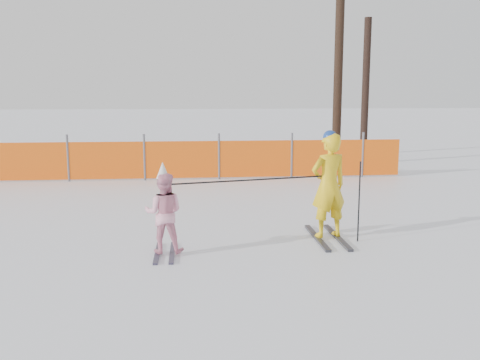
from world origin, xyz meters
name	(u,v)px	position (x,y,z in m)	size (l,w,h in m)	color
ground	(243,250)	(0.00, 0.00, 0.00)	(120.00, 120.00, 0.00)	white
adult	(329,186)	(1.44, 0.50, 0.89)	(0.71, 1.52, 1.78)	black
child	(164,212)	(-1.18, -0.09, 0.63)	(0.62, 1.04, 1.38)	black
ski_poles	(289,188)	(0.74, 0.24, 0.91)	(2.96, 0.56, 1.30)	black
safety_fence	(125,160)	(-2.54, 6.55, 0.56)	(15.07, 0.06, 1.25)	#595960
tree_trunks	(351,65)	(4.59, 10.01, 3.23)	(2.11, 3.12, 7.39)	black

